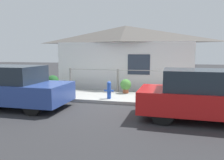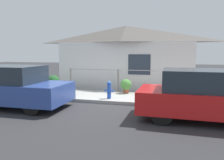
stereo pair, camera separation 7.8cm
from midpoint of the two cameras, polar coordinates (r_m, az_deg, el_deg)
ground_plane at (r=8.43m, az=-1.79°, el=-6.30°), size 60.00×60.00×0.00m
sidewalk at (r=9.45m, az=0.00°, el=-4.41°), size 24.00×2.20×0.13m
house at (r=12.02m, az=3.27°, el=10.89°), size 7.41×2.23×3.41m
fence at (r=10.25m, az=1.27°, el=0.24°), size 4.90×0.10×1.07m
car_left at (r=8.61m, az=-24.53°, el=-1.68°), size 3.91×1.79×1.50m
car_right at (r=6.86m, az=22.80°, el=-3.78°), size 3.91×1.83×1.48m
fire_hydrant at (r=8.75m, az=-1.06°, el=-2.50°), size 0.38×0.17×0.70m
potted_plant_near_hydrant at (r=9.93m, az=3.38°, el=-1.36°), size 0.50×0.50×0.64m
potted_plant_by_fence at (r=11.13m, az=-15.40°, el=-0.40°), size 0.60×0.60×0.73m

